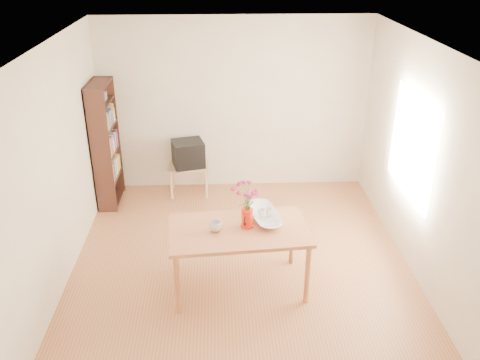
{
  "coord_description": "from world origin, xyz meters",
  "views": [
    {
      "loc": [
        -0.24,
        -5.03,
        3.56
      ],
      "look_at": [
        0.0,
        0.3,
        1.0
      ],
      "focal_mm": 38.0,
      "sensor_mm": 36.0,
      "label": 1
    }
  ],
  "objects_px": {
    "table": "(239,235)",
    "pitcher": "(247,218)",
    "bowl": "(265,202)",
    "television": "(188,153)",
    "mug": "(216,226)"
  },
  "relations": [
    {
      "from": "pitcher",
      "to": "television",
      "type": "height_order",
      "value": "pitcher"
    },
    {
      "from": "table",
      "to": "pitcher",
      "type": "distance_m",
      "value": 0.2
    },
    {
      "from": "bowl",
      "to": "television",
      "type": "height_order",
      "value": "bowl"
    },
    {
      "from": "bowl",
      "to": "television",
      "type": "relative_size",
      "value": 0.82
    },
    {
      "from": "television",
      "to": "mug",
      "type": "bearing_deg",
      "value": -94.5
    },
    {
      "from": "mug",
      "to": "pitcher",
      "type": "bearing_deg",
      "value": 168.8
    },
    {
      "from": "bowl",
      "to": "pitcher",
      "type": "bearing_deg",
      "value": -140.45
    },
    {
      "from": "mug",
      "to": "bowl",
      "type": "bearing_deg",
      "value": -179.57
    },
    {
      "from": "bowl",
      "to": "television",
      "type": "distance_m",
      "value": 2.37
    },
    {
      "from": "table",
      "to": "bowl",
      "type": "height_order",
      "value": "bowl"
    },
    {
      "from": "bowl",
      "to": "television",
      "type": "xyz_separation_m",
      "value": [
        -0.95,
        2.15,
        -0.3
      ]
    },
    {
      "from": "table",
      "to": "bowl",
      "type": "bearing_deg",
      "value": 31.47
    },
    {
      "from": "mug",
      "to": "bowl",
      "type": "height_order",
      "value": "bowl"
    },
    {
      "from": "table",
      "to": "pitcher",
      "type": "bearing_deg",
      "value": 23.01
    },
    {
      "from": "table",
      "to": "television",
      "type": "bearing_deg",
      "value": 100.71
    }
  ]
}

